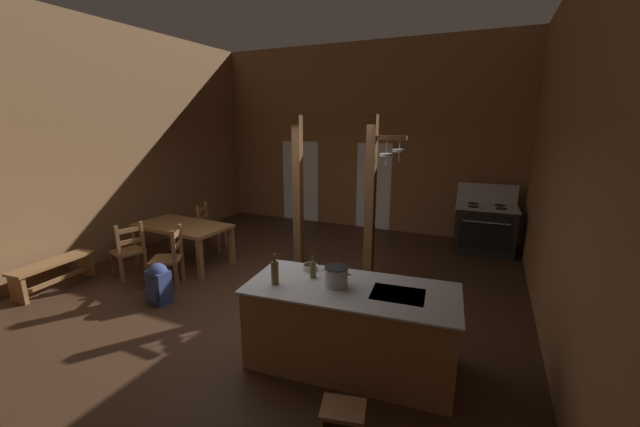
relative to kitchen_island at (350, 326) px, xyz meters
name	(u,v)px	position (x,y,z in m)	size (l,w,h in m)	color
ground_plane	(262,304)	(-1.66, 0.83, -0.49)	(7.96, 9.58, 0.10)	#382316
wall_back	(361,138)	(-1.66, 5.29, 1.70)	(7.96, 0.14, 4.30)	brown
wall_left	(76,145)	(-5.31, 0.83, 1.70)	(0.14, 9.58, 4.30)	brown
wall_right	(586,165)	(1.99, 0.83, 1.70)	(0.14, 9.58, 4.30)	brown
glazed_door_back_left	(300,181)	(-3.27, 5.22, 0.58)	(1.00, 0.01, 2.05)	white
glazed_panel_back_right	(373,187)	(-1.30, 5.22, 0.58)	(0.84, 0.01, 2.05)	white
kitchen_island	(350,326)	(0.00, 0.00, 0.00)	(2.24, 1.16, 0.89)	brown
stove_range	(484,228)	(1.21, 4.49, 0.04)	(1.18, 0.87, 1.32)	black
support_post_with_pot_rack	(372,197)	(-0.43, 2.12, 0.97)	(0.59, 0.20, 2.65)	brown
support_post_center	(298,194)	(-1.78, 2.25, 0.88)	(0.14, 0.14, 2.65)	brown
step_stool	(343,420)	(0.28, -0.95, -0.27)	(0.41, 0.35, 0.30)	brown
dining_table	(182,229)	(-3.77, 1.53, 0.21)	(1.75, 1.00, 0.74)	brown
ladderback_chair_near_window	(169,258)	(-3.28, 0.72, 0.01)	(0.60, 0.60, 0.95)	brown
ladderback_chair_by_post	(210,228)	(-3.83, 2.32, 0.01)	(0.55, 0.55, 0.95)	brown
ladderback_chair_at_table_end	(129,251)	(-4.15, 0.69, 0.01)	(0.56, 0.56, 0.95)	brown
bench_along_left_wall	(54,270)	(-4.85, -0.11, -0.15)	(0.44, 1.21, 0.44)	brown
backpack	(158,282)	(-2.98, 0.20, -0.13)	(0.35, 0.33, 0.60)	navy
stockpot_on_counter	(336,276)	(-0.15, -0.03, 0.55)	(0.32, 0.25, 0.21)	#B7BABF
mixing_bowl_on_counter	(310,267)	(-0.59, 0.25, 0.48)	(0.18, 0.18, 0.06)	silver
bottle_tall_on_counter	(275,272)	(-0.76, -0.25, 0.58)	(0.08, 0.08, 0.33)	brown
bottle_short_on_counter	(313,269)	(-0.47, 0.07, 0.54)	(0.07, 0.07, 0.25)	brown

